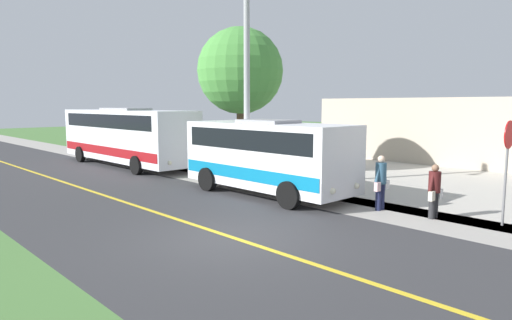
% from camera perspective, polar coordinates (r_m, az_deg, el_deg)
% --- Properties ---
extents(ground_plane, '(120.00, 120.00, 0.00)m').
position_cam_1_polar(ground_plane, '(11.34, -3.26, -9.82)').
color(ground_plane, '#477238').
extents(road_surface, '(8.00, 100.00, 0.01)m').
position_cam_1_polar(road_surface, '(11.34, -3.26, -9.80)').
color(road_surface, '#333335').
rests_on(road_surface, ground).
extents(sidewalk, '(2.40, 100.00, 0.01)m').
position_cam_1_polar(sidewalk, '(15.12, 11.97, -5.64)').
color(sidewalk, '#9E9991').
rests_on(sidewalk, ground).
extents(road_centre_line, '(0.16, 100.00, 0.00)m').
position_cam_1_polar(road_centre_line, '(11.34, -3.26, -9.78)').
color(road_centre_line, gold).
rests_on(road_centre_line, ground).
extents(shuttle_bus_front, '(2.58, 6.90, 2.75)m').
position_cam_1_polar(shuttle_bus_front, '(16.28, 1.51, 0.83)').
color(shuttle_bus_front, white).
rests_on(shuttle_bus_front, ground).
extents(transit_bus_rear, '(2.68, 10.58, 3.12)m').
position_cam_1_polar(transit_bus_rear, '(25.08, -16.27, 3.20)').
color(transit_bus_rear, white).
rests_on(transit_bus_rear, ground).
extents(pedestrian_with_bags, '(0.72, 0.34, 1.59)m').
position_cam_1_polar(pedestrian_with_bags, '(13.93, 21.85, -3.56)').
color(pedestrian_with_bags, '#262628').
rests_on(pedestrian_with_bags, ground).
extents(pedestrian_waiting, '(0.72, 0.34, 1.73)m').
position_cam_1_polar(pedestrian_waiting, '(14.47, 15.66, -2.59)').
color(pedestrian_waiting, '#1E2347').
rests_on(pedestrian_waiting, ground).
extents(stop_sign, '(0.76, 0.07, 2.88)m').
position_cam_1_polar(stop_sign, '(13.77, 29.48, 0.61)').
color(stop_sign, slate).
rests_on(stop_sign, ground).
extents(street_light_pole, '(1.97, 0.24, 7.83)m').
position_cam_1_polar(street_light_pole, '(17.72, -1.49, 10.42)').
color(street_light_pole, '#9E9EA3').
rests_on(street_light_pole, ground).
extents(tree_curbside, '(4.11, 4.11, 6.96)m').
position_cam_1_polar(tree_curbside, '(21.73, -2.04, 11.28)').
color(tree_curbside, brown).
rests_on(tree_curbside, ground).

